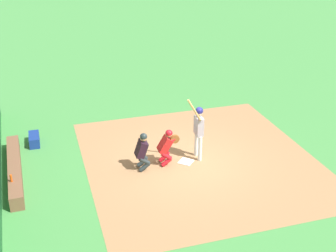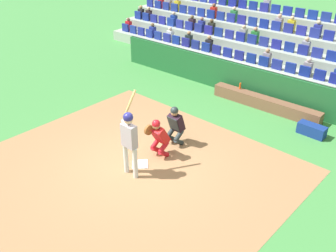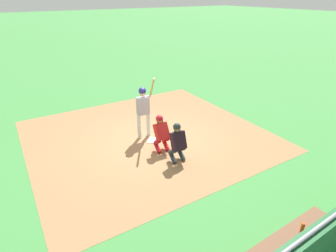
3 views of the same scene
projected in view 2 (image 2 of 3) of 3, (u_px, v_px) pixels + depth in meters
name	position (u px, v px, depth m)	size (l,w,h in m)	color
ground_plane	(140.00, 165.00, 10.77)	(160.00, 160.00, 0.00)	#408740
infield_dirt_patch	(127.00, 172.00, 10.44)	(8.22, 7.67, 0.01)	#9B704A
home_plate_marker	(140.00, 164.00, 10.77)	(0.44, 0.44, 0.02)	white
batter_at_plate	(129.00, 137.00, 9.80)	(0.56, 0.65, 2.30)	silver
catcher_crouching	(158.00, 136.00, 10.80)	(0.49, 0.71, 1.26)	red
home_plate_umpire	(175.00, 124.00, 11.40)	(0.48, 0.47, 1.31)	#242D2F
dugout_wall	(250.00, 82.00, 14.49)	(12.70, 0.24, 1.30)	#1E5A2D
dugout_bench	(265.00, 103.00, 13.77)	(4.14, 0.40, 0.44)	brown
water_bottle_on_bench	(240.00, 86.00, 14.30)	(0.07, 0.07, 0.24)	#D94B14
equipment_duffel_bag	(312.00, 130.00, 12.14)	(0.88, 0.36, 0.37)	navy
bleacher_stand	(299.00, 50.00, 17.30)	(19.49, 4.10, 2.74)	#99A494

